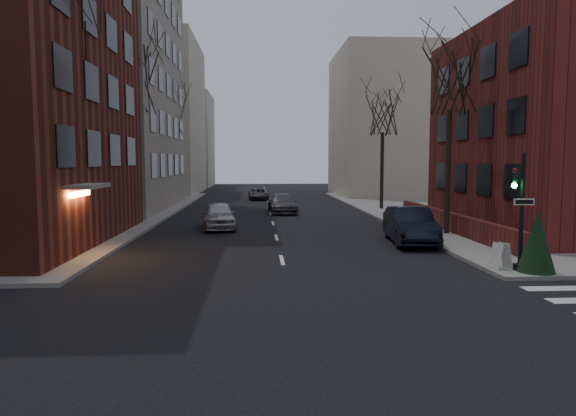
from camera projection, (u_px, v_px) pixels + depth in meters
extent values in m
plane|color=black|center=(318.00, 405.00, 8.14)|extent=(160.00, 160.00, 0.00)
cube|color=#A09584|center=(49.00, 30.00, 39.67)|extent=(18.00, 18.00, 28.00)
cube|color=maroon|center=(449.00, 221.00, 27.52)|extent=(0.35, 16.00, 1.00)
cube|color=#C0B6A2|center=(139.00, 118.00, 61.12)|extent=(14.00, 16.00, 18.00)
cube|color=#C0B6A2|center=(398.00, 124.00, 58.00)|extent=(14.00, 14.00, 16.00)
cube|color=#C0B6A2|center=(179.00, 141.00, 78.32)|extent=(10.00, 12.00, 14.00)
cylinder|color=black|center=(522.00, 212.00, 17.36)|extent=(0.14, 0.14, 4.00)
cylinder|color=black|center=(519.00, 267.00, 17.54)|extent=(0.44, 0.44, 0.20)
imported|color=black|center=(516.00, 187.00, 17.27)|extent=(0.16, 0.20, 1.00)
sphere|color=#19FF4C|center=(514.00, 185.00, 17.21)|extent=(0.18, 0.18, 0.18)
cube|color=white|center=(524.00, 202.00, 17.21)|extent=(0.70, 0.03, 0.22)
cylinder|color=#2D231C|center=(68.00, 171.00, 21.23)|extent=(0.28, 0.28, 6.65)
cylinder|color=#2D231C|center=(136.00, 164.00, 33.14)|extent=(0.28, 0.28, 7.00)
cylinder|color=#2D231C|center=(172.00, 167.00, 47.09)|extent=(0.28, 0.28, 6.30)
cylinder|color=#2D231C|center=(448.00, 172.00, 26.25)|extent=(0.28, 0.28, 6.30)
cylinder|color=#2D231C|center=(382.00, 171.00, 40.19)|extent=(0.28, 0.28, 5.95)
cylinder|color=black|center=(130.00, 174.00, 29.25)|extent=(0.12, 0.12, 6.00)
sphere|color=#FFA54C|center=(129.00, 119.00, 28.96)|extent=(0.36, 0.36, 0.36)
cylinder|color=black|center=(182.00, 169.00, 49.13)|extent=(0.12, 0.12, 6.00)
sphere|color=#FFA54C|center=(181.00, 136.00, 48.85)|extent=(0.36, 0.36, 0.36)
imported|color=black|center=(410.00, 225.00, 24.08)|extent=(2.25, 5.30, 1.70)
imported|color=#A9A9AE|center=(219.00, 216.00, 29.30)|extent=(2.34, 4.65, 1.52)
imported|color=#45454B|center=(282.00, 204.00, 38.33)|extent=(2.22, 4.92, 1.40)
imported|color=#3C3C40|center=(258.00, 194.00, 51.56)|extent=(2.13, 4.21, 1.14)
cube|color=silver|center=(501.00, 255.00, 17.77)|extent=(0.50, 0.63, 0.91)
cone|color=#163118|center=(537.00, 242.00, 17.15)|extent=(1.36, 1.36, 2.05)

